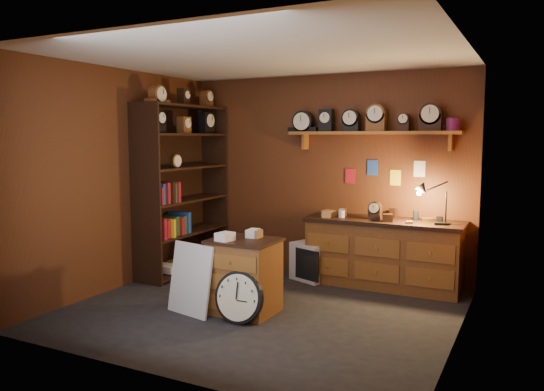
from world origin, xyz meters
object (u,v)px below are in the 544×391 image
Objects in this scene: shelving_unit at (181,182)px; low_cabinet at (244,273)px; workbench at (384,249)px; big_round_clock at (239,297)px.

shelving_unit is 2.91× the size of low_cabinet.
workbench reaches higher than low_cabinet.
workbench reaches higher than big_round_clock.
low_cabinet reaches higher than big_round_clock.
shelving_unit reaches higher than big_round_clock.
low_cabinet is (1.66, -1.16, -0.82)m from shelving_unit.
workbench is 1.96m from low_cabinet.
workbench is 2.18m from big_round_clock.
shelving_unit is at bearing 140.49° from big_round_clock.
workbench is (2.72, 0.49, -0.78)m from shelving_unit.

